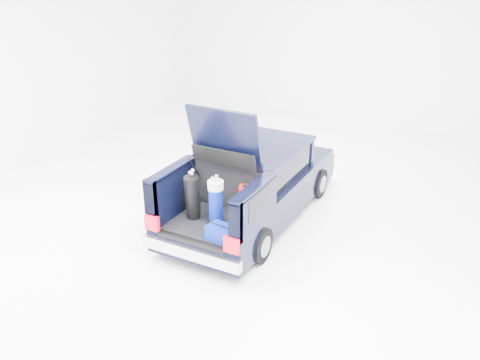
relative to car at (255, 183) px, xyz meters
The scene contains 6 objects.
ground 0.68m from the car, 90.00° to the right, with size 14.00×14.00×0.00m, color white.
car is the anchor object (origin of this frame).
red_suitcase 1.31m from the car, 67.28° to the right, with size 0.44×0.38×0.62m.
black_golf_bag 1.70m from the car, 102.26° to the right, with size 0.36×0.42×0.89m.
blue_golf_bag 1.64m from the car, 87.06° to the right, with size 0.31×0.31×0.87m.
blue_duffel 2.05m from the car, 77.90° to the right, with size 0.51×0.36×0.25m.
Camera 1 is at (3.90, -7.86, 4.71)m, focal length 38.00 mm.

